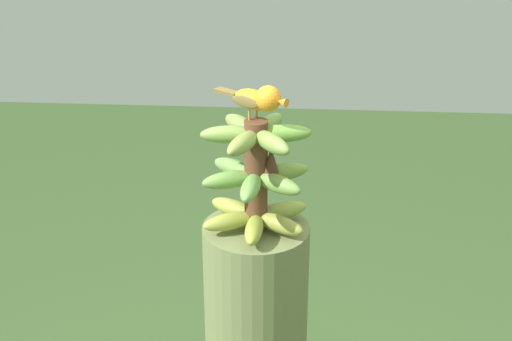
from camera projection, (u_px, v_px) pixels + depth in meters
name	position (u px, v px, depth m)	size (l,w,h in m)	color
banana_bunch	(256.00, 176.00, 1.73)	(0.25, 0.26, 0.26)	brown
perched_bird	(259.00, 99.00, 1.66)	(0.17, 0.12, 0.08)	#C68933
tropical_shrub	(265.00, 333.00, 2.94)	(0.29, 0.29, 0.38)	brown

